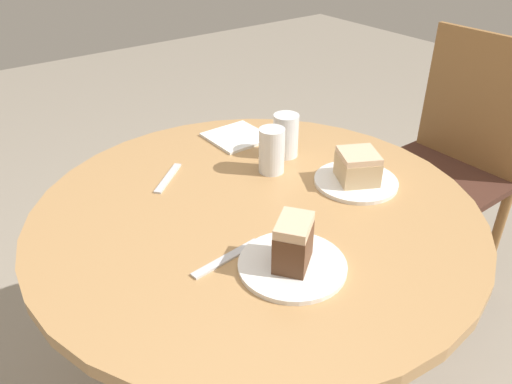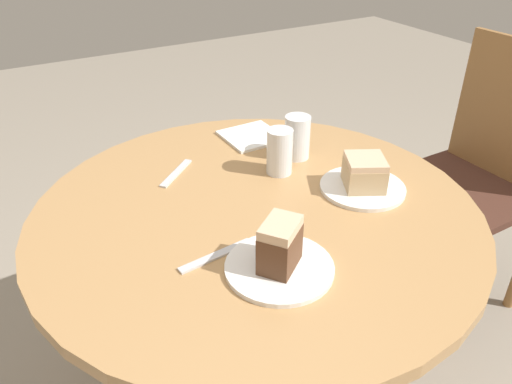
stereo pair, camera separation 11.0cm
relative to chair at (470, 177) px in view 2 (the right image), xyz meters
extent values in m
cylinder|color=tan|center=(0.12, -0.93, -0.13)|extent=(0.09, 0.09, 0.69)
cylinder|color=tan|center=(0.12, -0.93, 0.23)|extent=(1.01, 1.01, 0.03)
cylinder|color=olive|center=(-0.20, -0.29, -0.28)|extent=(0.04, 0.04, 0.45)
cylinder|color=olive|center=(0.20, -0.29, -0.28)|extent=(0.04, 0.04, 0.45)
cylinder|color=olive|center=(-0.20, 0.13, -0.28)|extent=(0.04, 0.04, 0.45)
cube|color=#47281E|center=(0.00, -0.08, -0.04)|extent=(0.45, 0.48, 0.03)
cylinder|color=white|center=(0.32, -1.00, 0.25)|extent=(0.21, 0.21, 0.01)
cylinder|color=white|center=(0.18, -0.67, 0.25)|extent=(0.20, 0.20, 0.01)
cube|color=brown|center=(0.32, -1.00, 0.30)|extent=(0.10, 0.10, 0.08)
cube|color=beige|center=(0.32, -1.00, 0.34)|extent=(0.10, 0.10, 0.02)
cube|color=tan|center=(0.18, -0.67, 0.29)|extent=(0.12, 0.12, 0.06)
cube|color=beige|center=(0.18, -0.67, 0.32)|extent=(0.12, 0.12, 0.01)
cylinder|color=silver|center=(0.01, -0.80, 0.29)|extent=(0.06, 0.06, 0.08)
cylinder|color=white|center=(0.01, -0.80, 0.30)|extent=(0.06, 0.06, 0.12)
cylinder|color=silver|center=(-0.04, -0.71, 0.28)|extent=(0.06, 0.06, 0.07)
cylinder|color=white|center=(-0.04, -0.71, 0.30)|extent=(0.07, 0.07, 0.12)
cube|color=white|center=(-0.21, -0.76, 0.25)|extent=(0.16, 0.16, 0.01)
cube|color=silver|center=(0.23, -1.08, 0.25)|extent=(0.03, 0.16, 0.00)
cube|color=silver|center=(-0.12, -1.03, 0.25)|extent=(0.11, 0.12, 0.00)
camera|label=1|loc=(0.87, -1.49, 0.86)|focal=35.00mm
camera|label=2|loc=(0.93, -1.40, 0.86)|focal=35.00mm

